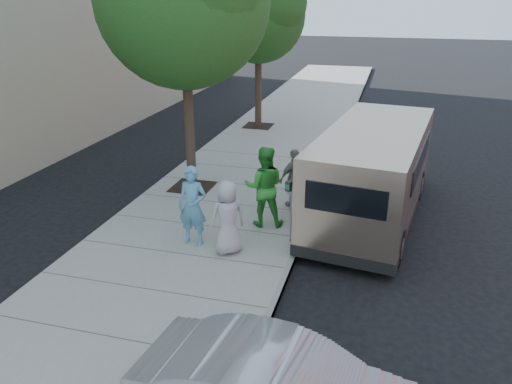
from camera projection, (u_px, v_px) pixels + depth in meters
The scene contains 10 objects.
ground at pixel (243, 236), 12.31m from camera, with size 120.00×120.00×0.00m, color black.
sidewalk at pixel (205, 228), 12.53m from camera, with size 5.00×60.00×0.15m, color gray.
curb_face at pixel (300, 240), 11.93m from camera, with size 0.12×60.00×0.16m, color gray.
tree_far at pixel (260, 11), 19.99m from camera, with size 3.92×3.80×6.49m.
parking_meter at pixel (292, 199), 11.30m from camera, with size 0.32×0.19×1.49m.
van at pixel (373, 172), 12.79m from camera, with size 3.02×6.84×2.46m.
person_officer at pixel (193, 206), 11.29m from camera, with size 0.68×0.45×1.87m, color #5B9FC1.
person_green_shirt at pixel (264, 187), 12.20m from camera, with size 0.99×0.77×2.03m, color green.
person_gray_shirt at pixel (227, 217), 10.93m from camera, with size 0.83×0.54×1.70m, color #ACABAE.
person_striped_polo at pixel (295, 178), 13.35m from camera, with size 0.94×0.39×1.61m, color gray.
Camera 1 is at (3.22, -10.54, 5.60)m, focal length 35.00 mm.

